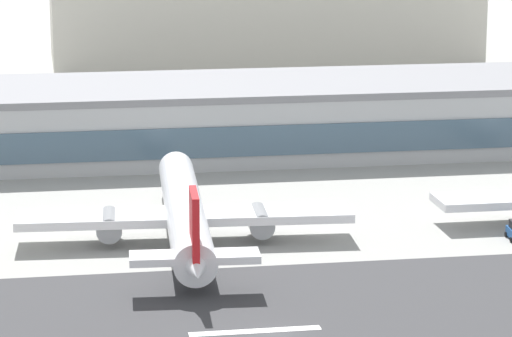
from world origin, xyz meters
name	(u,v)px	position (x,y,z in m)	size (l,w,h in m)	color
ground_plane	(273,336)	(0.00, 0.00, 0.00)	(1400.00, 1400.00, 0.00)	#9E9E99
runway_strip	(270,331)	(0.00, 1.34, 0.04)	(800.00, 39.33, 0.08)	#38383A
runway_centreline_dash_4	(255,331)	(-1.35, 1.34, 0.09)	(12.00, 1.20, 0.01)	white
terminal_building	(147,120)	(-4.31, 79.24, 5.19)	(195.27, 26.89, 10.36)	#B7BABC
airliner_red_tail_gate_1	(185,215)	(-4.24, 31.00, 3.29)	(37.62, 49.41, 10.31)	white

